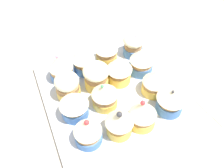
{
  "coord_description": "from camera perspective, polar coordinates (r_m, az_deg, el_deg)",
  "views": [
    {
      "loc": [
        -14.58,
        -34.13,
        47.44
      ],
      "look_at": [
        0.0,
        0.0,
        4.2
      ],
      "focal_mm": 39.38,
      "sensor_mm": 36.0,
      "label": 1
    }
  ],
  "objects": [
    {
      "name": "ground_plane",
      "position": [
        0.61,
        0.0,
        -3.47
      ],
      "size": [
        180.0,
        180.0,
        3.0
      ],
      "primitive_type": "cube",
      "color": "#B2A899"
    },
    {
      "name": "cupcake_11",
      "position": [
        0.61,
        -11.77,
        3.69
      ],
      "size": [
        5.93,
        5.93,
        7.33
      ],
      "color": "#477AC6",
      "rests_on": "baking_tray"
    },
    {
      "name": "cupcake_9",
      "position": [
        0.59,
        1.72,
        3.59
      ],
      "size": [
        6.27,
        6.27,
        8.01
      ],
      "color": "#EFC651",
      "rests_on": "baking_tray"
    },
    {
      "name": "cupcake_2",
      "position": [
        0.52,
        7.2,
        -6.74
      ],
      "size": [
        5.91,
        5.91,
        7.78
      ],
      "color": "#EFC651",
      "rests_on": "baking_tray"
    },
    {
      "name": "cupcake_8",
      "position": [
        0.58,
        -3.68,
        1.92
      ],
      "size": [
        6.17,
        6.17,
        7.15
      ],
      "color": "#EFC651",
      "rests_on": "baking_tray"
    },
    {
      "name": "cupcake_1",
      "position": [
        0.5,
        1.74,
        -8.66
      ],
      "size": [
        5.88,
        5.88,
        8.09
      ],
      "color": "#EFC651",
      "rests_on": "baking_tray"
    },
    {
      "name": "cupcake_14",
      "position": [
        0.67,
        4.95,
        9.02
      ],
      "size": [
        5.42,
        5.42,
        6.53
      ],
      "color": "#477AC6",
      "rests_on": "baking_tray"
    },
    {
      "name": "cupcake_0",
      "position": [
        0.5,
        -5.65,
        -10.91
      ],
      "size": [
        5.68,
        5.68,
        7.04
      ],
      "color": "#477AC6",
      "rests_on": "baking_tray"
    },
    {
      "name": "cupcake_3",
      "position": [
        0.55,
        13.58,
        -3.48
      ],
      "size": [
        6.52,
        6.52,
        7.21
      ],
      "color": "#477AC6",
      "rests_on": "baking_tray"
    },
    {
      "name": "baking_tray",
      "position": [
        0.6,
        0.0,
        -2.25
      ],
      "size": [
        31.84,
        31.84,
        1.2
      ],
      "color": "silver",
      "rests_on": "ground_plane"
    },
    {
      "name": "cupcake_7",
      "position": [
        0.57,
        -10.31,
        -0.34
      ],
      "size": [
        5.64,
        5.64,
        6.87
      ],
      "color": "#EFC651",
      "rests_on": "baking_tray"
    },
    {
      "name": "cupcake_12",
      "position": [
        0.62,
        -6.68,
        5.7
      ],
      "size": [
        5.75,
        5.75,
        7.54
      ],
      "color": "#477AC6",
      "rests_on": "baking_tray"
    },
    {
      "name": "cupcake_5",
      "position": [
        0.54,
        -1.69,
        -2.43
      ],
      "size": [
        5.94,
        5.94,
        7.4
      ],
      "color": "#EFC651",
      "rests_on": "baking_tray"
    },
    {
      "name": "cupcake_13",
      "position": [
        0.64,
        -1.32,
        7.69
      ],
      "size": [
        5.84,
        5.84,
        7.33
      ],
      "color": "#EFC651",
      "rests_on": "baking_tray"
    },
    {
      "name": "cupcake_10",
      "position": [
        0.62,
        6.93,
        5.48
      ],
      "size": [
        6.03,
        6.03,
        7.71
      ],
      "color": "#477AC6",
      "rests_on": "baking_tray"
    },
    {
      "name": "cupcake_6",
      "position": [
        0.58,
        9.96,
        0.56
      ],
      "size": [
        5.88,
        5.88,
        6.92
      ],
      "color": "#EFC651",
      "rests_on": "baking_tray"
    },
    {
      "name": "cupcake_4",
      "position": [
        0.53,
        -8.85,
        -4.82
      ],
      "size": [
        6.42,
        6.42,
        6.82
      ],
      "color": "#477AC6",
      "rests_on": "baking_tray"
    }
  ]
}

